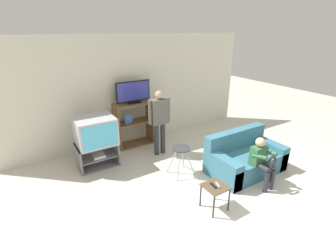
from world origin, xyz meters
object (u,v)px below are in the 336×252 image
at_px(tv_stand, 98,155).
at_px(remote_control_white, 218,185).
at_px(television_main, 95,131).
at_px(folding_stool, 181,152).
at_px(person_standing_adult, 159,117).
at_px(media_shelf, 134,124).
at_px(couch, 244,158).
at_px(person_seated_child, 262,159).
at_px(snack_table, 215,190).
at_px(remote_control_black, 213,185).
at_px(television_flat, 133,93).

xyz_separation_m(tv_stand, remote_control_white, (1.23, -2.31, 0.18)).
xyz_separation_m(tv_stand, television_main, (0.01, 0.01, 0.54)).
bearing_deg(folding_stool, remote_control_white, -93.77).
relative_size(television_main, person_standing_adult, 0.51).
xyz_separation_m(media_shelf, couch, (1.40, -2.27, -0.28)).
bearing_deg(person_seated_child, television_main, 136.01).
distance_m(snack_table, remote_control_black, 0.09).
relative_size(media_shelf, snack_table, 2.54).
distance_m(remote_control_white, person_standing_adult, 2.14).
distance_m(tv_stand, television_flat, 1.63).
xyz_separation_m(television_main, television_flat, (1.10, 0.52, 0.53)).
relative_size(television_main, person_seated_child, 0.83).
distance_m(television_main, couch, 3.06).
bearing_deg(remote_control_black, television_flat, 97.96).
distance_m(snack_table, person_standing_adult, 2.15).
height_order(tv_stand, person_standing_adult, person_standing_adult).
relative_size(remote_control_black, remote_control_white, 1.00).
relative_size(tv_stand, person_seated_child, 0.87).
bearing_deg(television_flat, tv_stand, -154.49).
relative_size(folding_stool, remote_control_black, 4.06).
xyz_separation_m(snack_table, person_seated_child, (1.14, 0.06, 0.19)).
relative_size(media_shelf, person_seated_child, 1.17).
height_order(television_main, folding_stool, television_main).
bearing_deg(remote_control_black, folding_stool, 89.44).
bearing_deg(television_flat, remote_control_white, -87.50).
xyz_separation_m(television_flat, couch, (1.37, -2.26, -1.06)).
bearing_deg(media_shelf, television_main, -153.73).
distance_m(media_shelf, person_seated_child, 3.04).
distance_m(television_main, television_flat, 1.33).
bearing_deg(folding_stool, snack_table, -95.79).
height_order(remote_control_black, remote_control_white, same).
bearing_deg(remote_control_black, person_seated_child, 9.21).
bearing_deg(remote_control_white, folding_stool, 106.63).
xyz_separation_m(media_shelf, snack_table, (0.11, -2.83, -0.19)).
distance_m(television_main, remote_control_white, 2.64).
height_order(tv_stand, folding_stool, folding_stool).
xyz_separation_m(tv_stand, snack_table, (1.19, -2.30, 0.10)).
bearing_deg(person_standing_adult, folding_stool, -94.05).
bearing_deg(remote_control_white, couch, 44.97).
height_order(person_standing_adult, person_seated_child, person_standing_adult).
bearing_deg(television_main, couch, -35.20).
bearing_deg(television_main, snack_table, -62.90).
relative_size(tv_stand, person_standing_adult, 0.54).
xyz_separation_m(television_main, person_standing_adult, (1.36, -0.23, 0.11)).
bearing_deg(couch, snack_table, -156.31).
xyz_separation_m(remote_control_black, couch, (1.32, 0.55, -0.17)).
bearing_deg(folding_stool, media_shelf, 97.45).
relative_size(media_shelf, remote_control_black, 7.48).
bearing_deg(television_flat, media_shelf, 171.46).
relative_size(folding_stool, couch, 0.39).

